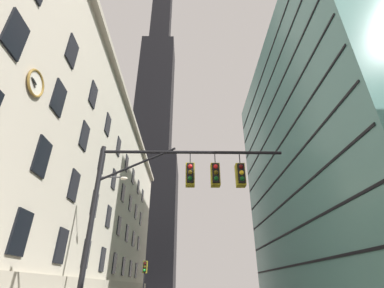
# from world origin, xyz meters

# --- Properties ---
(station_building) EXTENTS (15.98, 59.30, 24.21)m
(station_building) POSITION_xyz_m (-18.65, 23.65, 12.08)
(station_building) COLOR beige
(station_building) RESTS_ON ground
(dark_skyscraper) EXTENTS (22.99, 22.99, 221.10)m
(dark_skyscraper) POSITION_xyz_m (-18.39, 98.72, 66.90)
(dark_skyscraper) COLOR black
(dark_skyscraper) RESTS_ON ground
(glass_office_midrise) EXTENTS (14.59, 41.40, 40.59)m
(glass_office_midrise) POSITION_xyz_m (18.24, 30.33, 20.29)
(glass_office_midrise) COLOR slate
(glass_office_midrise) RESTS_ON ground
(traffic_signal_mast) EXTENTS (8.38, 0.63, 7.14)m
(traffic_signal_mast) POSITION_xyz_m (-2.83, 4.96, 5.39)
(traffic_signal_mast) COLOR black
(traffic_signal_mast) RESTS_ON sidewalk_left
(traffic_light_far_left) EXTENTS (0.40, 0.63, 3.59)m
(traffic_light_far_left) POSITION_xyz_m (-6.47, 21.49, 3.02)
(traffic_light_far_left) COLOR black
(traffic_light_far_left) RESTS_ON sidewalk_left
(street_lamppost) EXTENTS (2.16, 0.32, 8.88)m
(street_lamppost) POSITION_xyz_m (-8.85, 13.03, 5.33)
(street_lamppost) COLOR #47474C
(street_lamppost) RESTS_ON sidewalk_left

